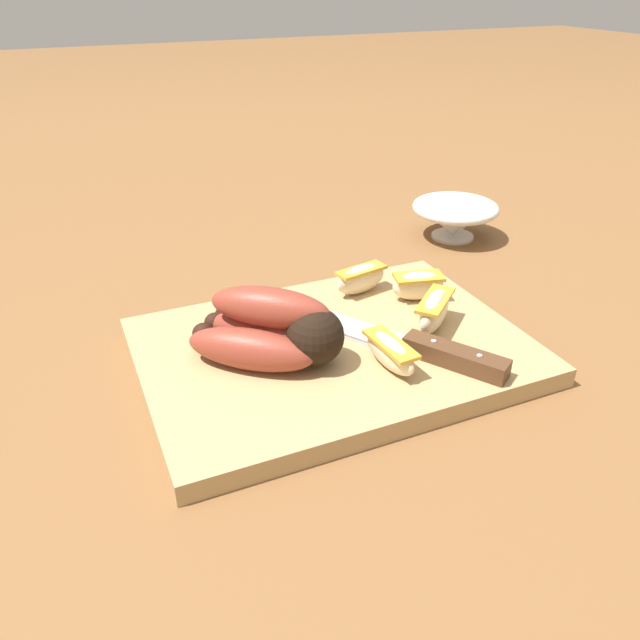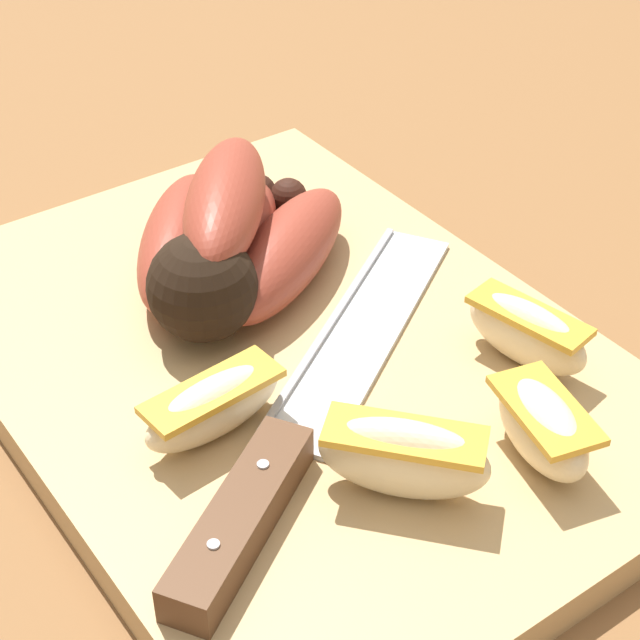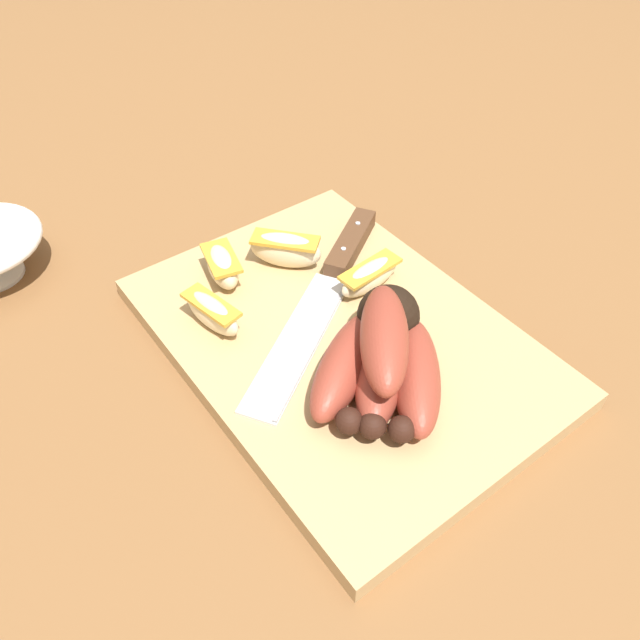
{
  "view_description": "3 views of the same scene",
  "coord_description": "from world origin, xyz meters",
  "px_view_note": "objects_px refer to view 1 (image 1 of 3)",
  "views": [
    {
      "loc": [
        0.24,
        0.47,
        0.35
      ],
      "look_at": [
        0.03,
        0.0,
        0.06
      ],
      "focal_mm": 35.05,
      "sensor_mm": 36.0,
      "label": 1
    },
    {
      "loc": [
        -0.32,
        0.21,
        0.35
      ],
      "look_at": [
        0.0,
        -0.02,
        0.04
      ],
      "focal_mm": 59.92,
      "sensor_mm": 36.0,
      "label": 2
    },
    {
      "loc": [
        0.32,
        -0.26,
        0.43
      ],
      "look_at": [
        0.0,
        -0.02,
        0.04
      ],
      "focal_mm": 35.44,
      "sensor_mm": 36.0,
      "label": 3
    }
  ],
  "objects_px": {
    "banana_bunch": "(273,329)",
    "ceramic_bowl": "(454,218)",
    "apple_wedge_extra": "(361,278)",
    "apple_wedge_far": "(434,310)",
    "apple_wedge_near": "(418,285)",
    "chefs_knife": "(408,344)",
    "apple_wedge_middle": "(390,352)"
  },
  "relations": [
    {
      "from": "banana_bunch",
      "to": "ceramic_bowl",
      "type": "relative_size",
      "value": 1.27
    },
    {
      "from": "banana_bunch",
      "to": "apple_wedge_extra",
      "type": "distance_m",
      "value": 0.16
    },
    {
      "from": "apple_wedge_far",
      "to": "apple_wedge_near",
      "type": "bearing_deg",
      "value": -106.8
    },
    {
      "from": "apple_wedge_near",
      "to": "ceramic_bowl",
      "type": "height_order",
      "value": "apple_wedge_near"
    },
    {
      "from": "apple_wedge_extra",
      "to": "ceramic_bowl",
      "type": "height_order",
      "value": "apple_wedge_extra"
    },
    {
      "from": "banana_bunch",
      "to": "chefs_knife",
      "type": "relative_size",
      "value": 0.62
    },
    {
      "from": "apple_wedge_near",
      "to": "apple_wedge_far",
      "type": "height_order",
      "value": "apple_wedge_far"
    },
    {
      "from": "chefs_knife",
      "to": "ceramic_bowl",
      "type": "relative_size",
      "value": 2.06
    },
    {
      "from": "apple_wedge_near",
      "to": "apple_wedge_far",
      "type": "relative_size",
      "value": 0.91
    },
    {
      "from": "chefs_knife",
      "to": "apple_wedge_near",
      "type": "xyz_separation_m",
      "value": [
        -0.06,
        -0.09,
        0.01
      ]
    },
    {
      "from": "chefs_knife",
      "to": "apple_wedge_middle",
      "type": "relative_size",
      "value": 3.53
    },
    {
      "from": "banana_bunch",
      "to": "apple_wedge_middle",
      "type": "bearing_deg",
      "value": 145.09
    },
    {
      "from": "banana_bunch",
      "to": "apple_wedge_middle",
      "type": "height_order",
      "value": "banana_bunch"
    },
    {
      "from": "banana_bunch",
      "to": "apple_wedge_extra",
      "type": "xyz_separation_m",
      "value": [
        -0.13,
        -0.08,
        -0.01
      ]
    },
    {
      "from": "banana_bunch",
      "to": "apple_wedge_near",
      "type": "xyz_separation_m",
      "value": [
        -0.19,
        -0.04,
        -0.01
      ]
    },
    {
      "from": "apple_wedge_extra",
      "to": "ceramic_bowl",
      "type": "relative_size",
      "value": 0.55
    },
    {
      "from": "apple_wedge_middle",
      "to": "apple_wedge_near",
      "type": "bearing_deg",
      "value": -131.8
    },
    {
      "from": "apple_wedge_extra",
      "to": "apple_wedge_near",
      "type": "bearing_deg",
      "value": 141.59
    },
    {
      "from": "apple_wedge_extra",
      "to": "chefs_knife",
      "type": "bearing_deg",
      "value": 83.92
    },
    {
      "from": "ceramic_bowl",
      "to": "apple_wedge_far",
      "type": "bearing_deg",
      "value": 51.72
    },
    {
      "from": "chefs_knife",
      "to": "apple_wedge_extra",
      "type": "bearing_deg",
      "value": -96.08
    },
    {
      "from": "apple_wedge_near",
      "to": "apple_wedge_middle",
      "type": "bearing_deg",
      "value": 48.2
    },
    {
      "from": "ceramic_bowl",
      "to": "chefs_knife",
      "type": "bearing_deg",
      "value": 48.55
    },
    {
      "from": "chefs_knife",
      "to": "apple_wedge_middle",
      "type": "xyz_separation_m",
      "value": [
        0.03,
        0.02,
        0.01
      ]
    },
    {
      "from": "apple_wedge_extra",
      "to": "apple_wedge_middle",
      "type": "bearing_deg",
      "value": 73.19
    },
    {
      "from": "apple_wedge_near",
      "to": "apple_wedge_extra",
      "type": "bearing_deg",
      "value": -38.41
    },
    {
      "from": "chefs_knife",
      "to": "apple_wedge_far",
      "type": "relative_size",
      "value": 3.66
    },
    {
      "from": "chefs_knife",
      "to": "apple_wedge_extra",
      "type": "relative_size",
      "value": 3.74
    },
    {
      "from": "ceramic_bowl",
      "to": "apple_wedge_extra",
      "type": "bearing_deg",
      "value": 31.92
    },
    {
      "from": "apple_wedge_extra",
      "to": "apple_wedge_far",
      "type": "bearing_deg",
      "value": 107.57
    },
    {
      "from": "ceramic_bowl",
      "to": "apple_wedge_near",
      "type": "bearing_deg",
      "value": 46.25
    },
    {
      "from": "chefs_knife",
      "to": "apple_wedge_near",
      "type": "distance_m",
      "value": 0.11
    }
  ]
}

